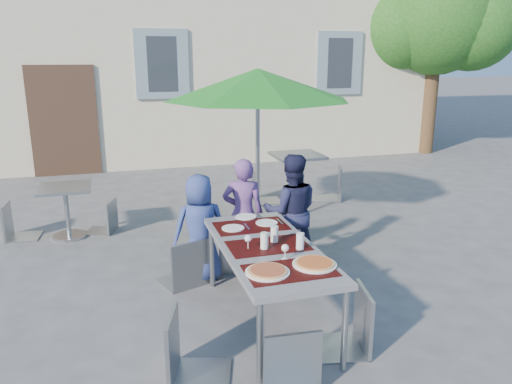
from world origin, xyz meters
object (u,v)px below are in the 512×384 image
object	(u,v)px
pizza_near_left	(267,271)
bg_chair_r_1	(334,163)
cafe_table_1	(297,168)
cafe_table_0	(66,204)
bg_chair_l_1	(262,168)
chair_2	(276,223)
pizza_near_right	(314,263)
chair_3	(185,307)
bg_chair_l_0	(12,200)
child_1	(243,214)
child_2	(291,212)
chair_1	(237,229)
dining_table	(268,252)
bg_chair_r_0	(104,198)
chair_4	(353,284)
chair_0	(185,234)
patio_umbrella	(258,86)
chair_5	(298,334)

from	to	relation	value
pizza_near_left	bg_chair_r_1	size ratio (longest dim) A/B	0.33
cafe_table_1	cafe_table_0	bearing A→B (deg)	-169.90
bg_chair_l_1	chair_2	bearing A→B (deg)	-104.10
pizza_near_right	bg_chair_r_1	xyz separation A→B (m)	(2.09, 4.07, -0.14)
chair_3	bg_chair_l_0	bearing A→B (deg)	115.37
pizza_near_left	chair_2	bearing A→B (deg)	68.72
bg_chair_r_1	pizza_near_right	bearing A→B (deg)	-117.18
pizza_near_left	child_1	xyz separation A→B (m)	(0.30, 1.82, -0.13)
child_2	chair_1	size ratio (longest dim) A/B	1.52
dining_table	cafe_table_0	size ratio (longest dim) A/B	2.60
bg_chair_r_0	chair_3	bearing A→B (deg)	-80.94
cafe_table_0	bg_chair_r_0	size ratio (longest dim) A/B	0.84
child_1	chair_4	world-z (taller)	child_1
pizza_near_right	chair_2	xyz separation A→B (m)	(0.16, 1.43, -0.14)
chair_0	bg_chair_l_1	bearing A→B (deg)	58.60
chair_4	cafe_table_0	xyz separation A→B (m)	(-2.42, 3.48, -0.12)
chair_0	child_1	bearing A→B (deg)	22.60
pizza_near_right	child_2	world-z (taller)	child_2
bg_chair_r_1	chair_1	bearing A→B (deg)	-133.99
chair_3	bg_chair_l_0	size ratio (longest dim) A/B	1.09
patio_umbrella	pizza_near_left	bearing A→B (deg)	-105.32
patio_umbrella	bg_chair_r_0	bearing A→B (deg)	164.33
dining_table	child_1	distance (m)	1.27
chair_0	pizza_near_right	bearing A→B (deg)	-61.04
dining_table	child_2	distance (m)	1.31
chair_2	bg_chair_r_1	world-z (taller)	bg_chair_r_1
pizza_near_right	bg_chair_r_0	distance (m)	3.85
dining_table	bg_chair_l_1	size ratio (longest dim) A/B	1.86
dining_table	pizza_near_left	distance (m)	0.58
child_1	dining_table	bearing A→B (deg)	102.68
pizza_near_right	chair_4	bearing A→B (deg)	-16.09
pizza_near_right	chair_5	xyz separation A→B (m)	(-0.38, -0.63, -0.20)
chair_0	bg_chair_r_0	world-z (taller)	chair_0
pizza_near_left	chair_2	world-z (taller)	chair_2
chair_4	chair_3	bearing A→B (deg)	179.80
chair_2	cafe_table_1	bearing A→B (deg)	64.34
dining_table	cafe_table_0	bearing A→B (deg)	123.32
bg_chair_l_0	cafe_table_1	bearing A→B (deg)	6.09
chair_1	chair_4	bearing A→B (deg)	-73.65
chair_3	child_2	bearing A→B (deg)	49.54
chair_1	bg_chair_r_1	bearing A→B (deg)	46.01
pizza_near_left	chair_5	distance (m)	0.63
cafe_table_0	dining_table	bearing A→B (deg)	-56.68
chair_3	chair_4	size ratio (longest dim) A/B	0.99
dining_table	chair_5	bearing A→B (deg)	-97.87
patio_umbrella	pizza_near_right	bearing A→B (deg)	-97.81
child_1	bg_chair_r_1	bearing A→B (deg)	-116.11
bg_chair_l_0	bg_chair_l_1	size ratio (longest dim) A/B	0.92
bg_chair_l_1	chair_4	bearing A→B (deg)	-97.45
patio_umbrella	bg_chair_r_1	size ratio (longest dim) A/B	2.33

